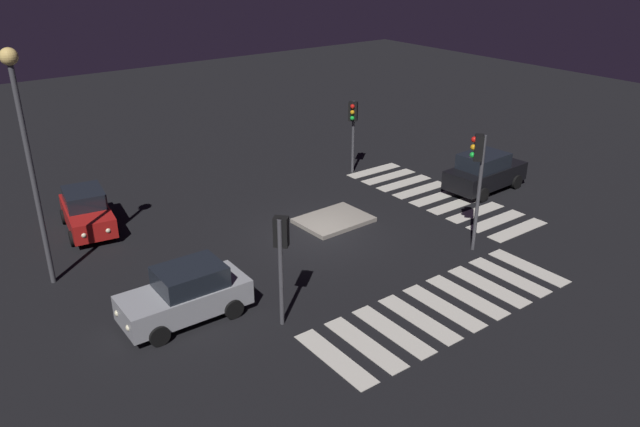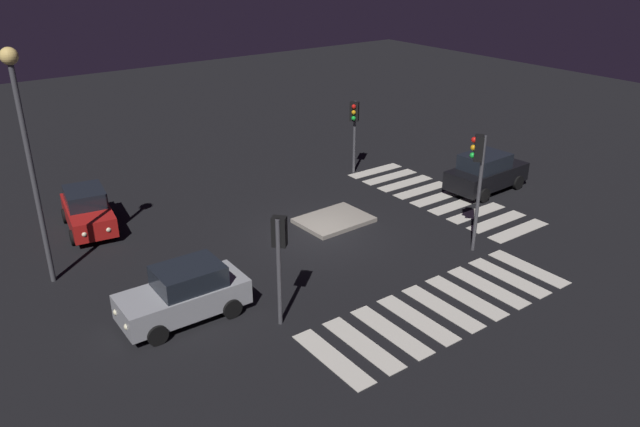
{
  "view_description": "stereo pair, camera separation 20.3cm",
  "coord_description": "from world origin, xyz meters",
  "px_view_note": "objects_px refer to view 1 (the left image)",
  "views": [
    {
      "loc": [
        -13.84,
        -18.5,
        11.2
      ],
      "look_at": [
        0.0,
        0.0,
        1.0
      ],
      "focal_mm": 34.73,
      "sensor_mm": 36.0,
      "label": 1
    },
    {
      "loc": [
        -13.67,
        -18.62,
        11.2
      ],
      "look_at": [
        0.0,
        0.0,
        1.0
      ],
      "focal_mm": 34.73,
      "sensor_mm": 36.0,
      "label": 2
    }
  ],
  "objects_px": {
    "car_red": "(87,211)",
    "traffic_light_north": "(353,120)",
    "car_black": "(485,172)",
    "traffic_light_south": "(281,244)",
    "traffic_light_east": "(478,165)",
    "traffic_island": "(334,220)",
    "street_lamp": "(24,132)",
    "car_silver": "(186,294)"
  },
  "relations": [
    {
      "from": "traffic_light_east",
      "to": "car_red",
      "type": "bearing_deg",
      "value": 5.03
    },
    {
      "from": "traffic_light_north",
      "to": "street_lamp",
      "type": "xyz_separation_m",
      "value": [
        -15.78,
        -2.34,
        2.67
      ]
    },
    {
      "from": "car_red",
      "to": "traffic_light_east",
      "type": "xyz_separation_m",
      "value": [
        11.47,
        -10.85,
        2.7
      ]
    },
    {
      "from": "traffic_island",
      "to": "traffic_light_east",
      "type": "bearing_deg",
      "value": -62.66
    },
    {
      "from": "traffic_light_east",
      "to": "traffic_light_north",
      "type": "distance_m",
      "value": 9.73
    },
    {
      "from": "car_red",
      "to": "car_black",
      "type": "bearing_deg",
      "value": 76.0
    },
    {
      "from": "car_silver",
      "to": "street_lamp",
      "type": "xyz_separation_m",
      "value": [
        -2.85,
        5.0,
        4.67
      ]
    },
    {
      "from": "traffic_light_north",
      "to": "traffic_light_south",
      "type": "bearing_deg",
      "value": 0.88
    },
    {
      "from": "traffic_island",
      "to": "car_red",
      "type": "xyz_separation_m",
      "value": [
        -8.76,
        5.6,
        0.76
      ]
    },
    {
      "from": "car_black",
      "to": "street_lamp",
      "type": "bearing_deg",
      "value": 167.71
    },
    {
      "from": "car_silver",
      "to": "traffic_light_north",
      "type": "distance_m",
      "value": 15.0
    },
    {
      "from": "traffic_light_south",
      "to": "traffic_island",
      "type": "bearing_deg",
      "value": -2.45
    },
    {
      "from": "traffic_light_south",
      "to": "traffic_light_east",
      "type": "height_order",
      "value": "traffic_light_east"
    },
    {
      "from": "traffic_light_south",
      "to": "car_silver",
      "type": "bearing_deg",
      "value": 97.05
    },
    {
      "from": "car_silver",
      "to": "traffic_light_south",
      "type": "xyz_separation_m",
      "value": [
        2.37,
        -2.01,
        1.88
      ]
    },
    {
      "from": "car_silver",
      "to": "traffic_light_north",
      "type": "bearing_deg",
      "value": -149.54
    },
    {
      "from": "traffic_light_east",
      "to": "traffic_light_north",
      "type": "bearing_deg",
      "value": -52.44
    },
    {
      "from": "car_black",
      "to": "street_lamp",
      "type": "distance_m",
      "value": 20.26
    },
    {
      "from": "traffic_island",
      "to": "traffic_light_north",
      "type": "distance_m",
      "value": 6.85
    },
    {
      "from": "traffic_island",
      "to": "traffic_light_east",
      "type": "height_order",
      "value": "traffic_light_east"
    },
    {
      "from": "traffic_light_east",
      "to": "street_lamp",
      "type": "height_order",
      "value": "street_lamp"
    },
    {
      "from": "car_red",
      "to": "traffic_light_north",
      "type": "height_order",
      "value": "traffic_light_north"
    },
    {
      "from": "car_silver",
      "to": "traffic_island",
      "type": "bearing_deg",
      "value": -159.09
    },
    {
      "from": "traffic_island",
      "to": "traffic_light_south",
      "type": "relative_size",
      "value": 0.85
    },
    {
      "from": "car_red",
      "to": "traffic_light_south",
      "type": "xyz_separation_m",
      "value": [
        2.75,
        -10.67,
        1.92
      ]
    },
    {
      "from": "traffic_light_north",
      "to": "car_silver",
      "type": "bearing_deg",
      "value": -11.06
    },
    {
      "from": "car_red",
      "to": "traffic_light_east",
      "type": "relative_size",
      "value": 0.88
    },
    {
      "from": "car_silver",
      "to": "traffic_light_east",
      "type": "relative_size",
      "value": 0.89
    },
    {
      "from": "traffic_light_north",
      "to": "street_lamp",
      "type": "distance_m",
      "value": 16.17
    },
    {
      "from": "traffic_island",
      "to": "car_silver",
      "type": "height_order",
      "value": "car_silver"
    },
    {
      "from": "car_black",
      "to": "street_lamp",
      "type": "xyz_separation_m",
      "value": [
        -19.44,
        3.34,
        4.63
      ]
    },
    {
      "from": "car_red",
      "to": "traffic_light_north",
      "type": "distance_m",
      "value": 13.53
    },
    {
      "from": "traffic_island",
      "to": "car_black",
      "type": "distance_m",
      "value": 8.37
    },
    {
      "from": "traffic_light_north",
      "to": "traffic_island",
      "type": "bearing_deg",
      "value": 2.63
    },
    {
      "from": "car_black",
      "to": "traffic_island",
      "type": "bearing_deg",
      "value": 167.84
    },
    {
      "from": "car_silver",
      "to": "traffic_light_south",
      "type": "relative_size",
      "value": 1.14
    },
    {
      "from": "car_silver",
      "to": "traffic_light_south",
      "type": "bearing_deg",
      "value": 140.51
    },
    {
      "from": "car_red",
      "to": "car_silver",
      "type": "height_order",
      "value": "car_silver"
    },
    {
      "from": "traffic_island",
      "to": "traffic_light_north",
      "type": "relative_size",
      "value": 0.81
    },
    {
      "from": "car_black",
      "to": "traffic_light_south",
      "type": "xyz_separation_m",
      "value": [
        -14.22,
        -3.67,
        1.84
      ]
    },
    {
      "from": "car_black",
      "to": "traffic_light_east",
      "type": "bearing_deg",
      "value": -147.48
    },
    {
      "from": "traffic_light_east",
      "to": "traffic_island",
      "type": "bearing_deg",
      "value": -14.21
    }
  ]
}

